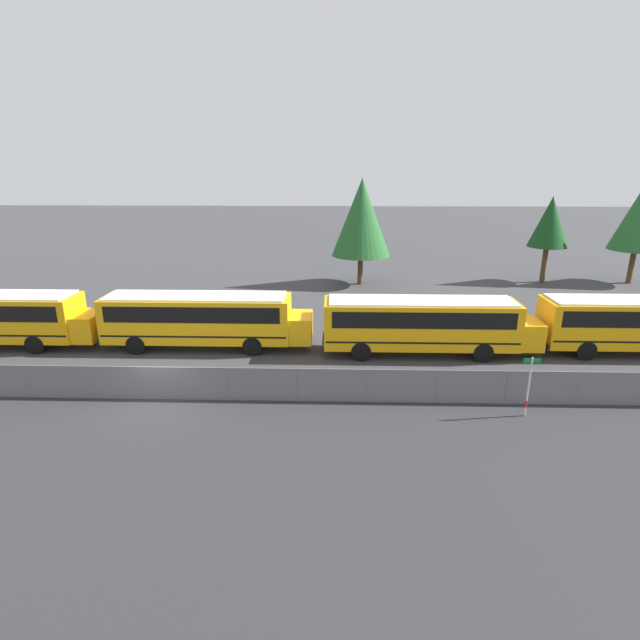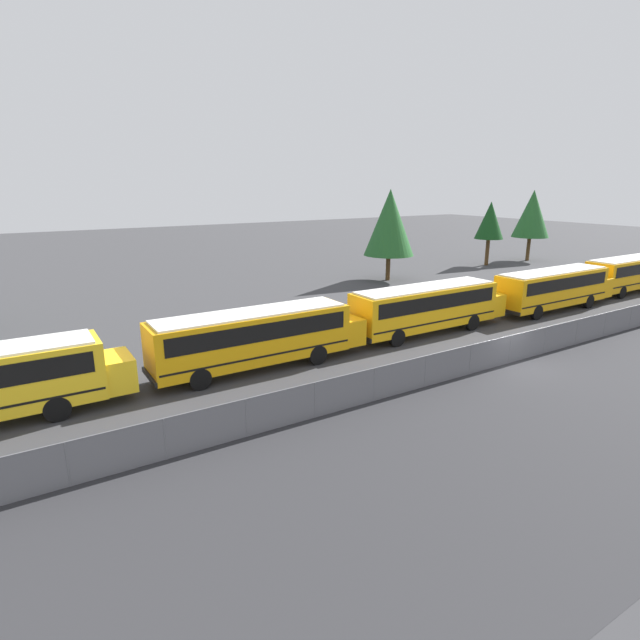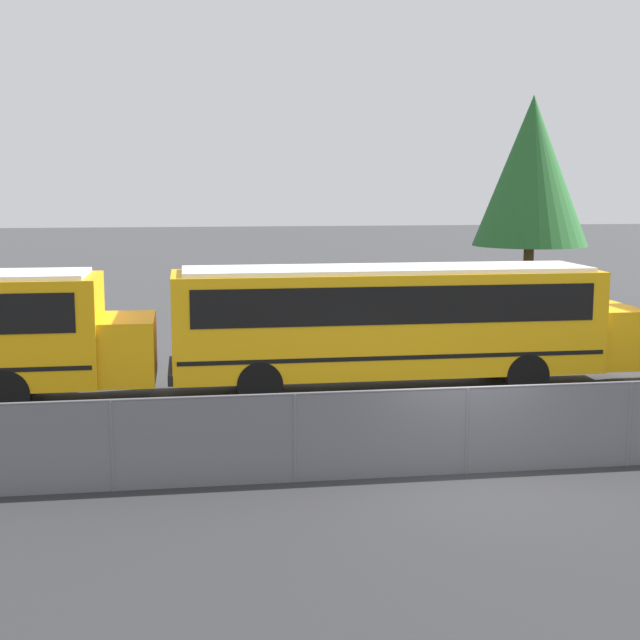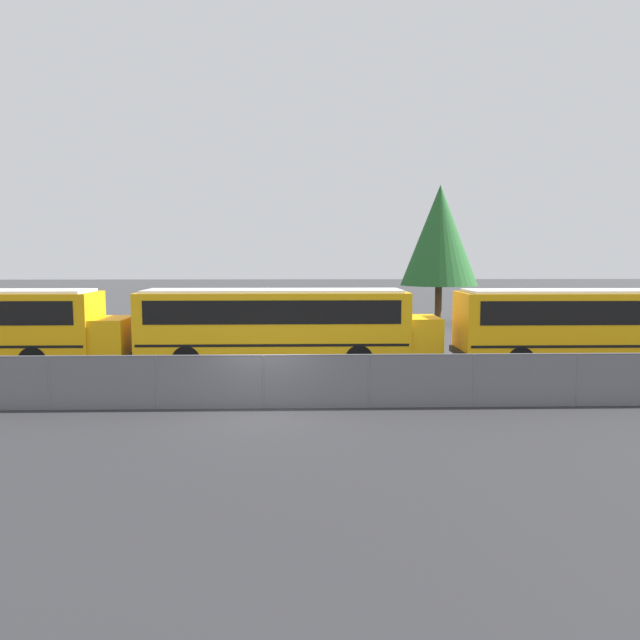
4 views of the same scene
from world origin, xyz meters
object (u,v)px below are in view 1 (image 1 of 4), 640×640
(school_bus_2, at_px, (202,316))
(tree_2, at_px, (550,222))
(tree_1, at_px, (362,218))
(school_bus_3, at_px, (425,322))
(street_sign, at_px, (529,385))

(school_bus_2, height_order, tree_2, tree_2)
(tree_1, relative_size, tree_2, 1.20)
(school_bus_3, height_order, tree_1, tree_1)
(street_sign, xyz_separation_m, tree_1, (-5.82, 23.36, 4.29))
(school_bus_2, distance_m, street_sign, 17.29)
(school_bus_3, xyz_separation_m, tree_1, (-2.71, 16.35, 3.84))
(school_bus_3, bearing_deg, school_bus_2, 177.17)
(tree_1, bearing_deg, school_bus_2, -121.63)
(street_sign, bearing_deg, school_bus_3, 113.94)
(street_sign, relative_size, tree_2, 0.36)
(school_bus_2, bearing_deg, tree_2, 33.30)
(school_bus_3, height_order, street_sign, school_bus_3)
(street_sign, bearing_deg, tree_1, 104.00)
(tree_1, bearing_deg, tree_2, 4.37)
(school_bus_2, xyz_separation_m, tree_1, (9.69, 15.73, 3.84))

